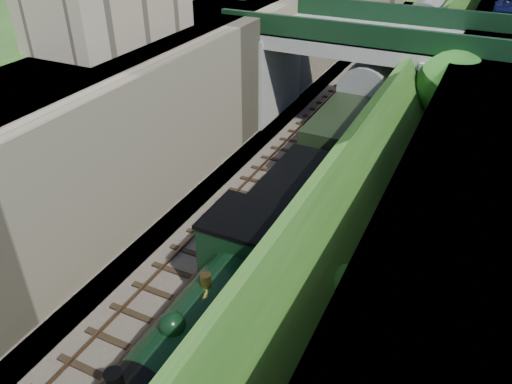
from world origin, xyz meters
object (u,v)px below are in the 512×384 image
(road_bridge, at_px, (372,68))
(locomotive, at_px, (206,322))
(tree, at_px, (455,89))
(tender, at_px, (295,210))

(road_bridge, bearing_deg, locomotive, -89.26)
(road_bridge, xyz_separation_m, locomotive, (0.26, -19.90, -2.18))
(road_bridge, relative_size, tree, 2.42)
(tree, xyz_separation_m, locomotive, (-4.71, -16.75, -2.75))
(tree, bearing_deg, tender, -116.67)
(tree, height_order, locomotive, tree)
(road_bridge, xyz_separation_m, tree, (4.97, -3.15, 0.57))
(tree, bearing_deg, locomotive, -105.72)
(tree, distance_m, locomotive, 17.62)
(tree, height_order, tender, tree)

